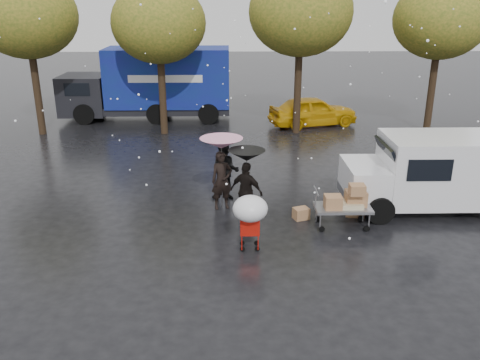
{
  "coord_description": "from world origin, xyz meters",
  "views": [
    {
      "loc": [
        -0.51,
        -12.47,
        5.94
      ],
      "look_at": [
        -0.24,
        1.0,
        1.0
      ],
      "focal_mm": 38.0,
      "sensor_mm": 36.0,
      "label": 1
    }
  ],
  "objects_px": {
    "shopping_cart": "(250,211)",
    "person_pink": "(222,180)",
    "vendor_cart": "(347,202)",
    "white_van": "(436,172)",
    "yellow_taxi": "(313,111)",
    "blue_truck": "(152,84)",
    "person_black": "(247,191)"
  },
  "relations": [
    {
      "from": "shopping_cart",
      "to": "white_van",
      "type": "bearing_deg",
      "value": 24.8
    },
    {
      "from": "person_black",
      "to": "person_pink",
      "type": "bearing_deg",
      "value": -18.3
    },
    {
      "from": "vendor_cart",
      "to": "yellow_taxi",
      "type": "xyz_separation_m",
      "value": [
        0.85,
        11.26,
        -0.01
      ]
    },
    {
      "from": "person_pink",
      "to": "vendor_cart",
      "type": "relative_size",
      "value": 1.14
    },
    {
      "from": "vendor_cart",
      "to": "blue_truck",
      "type": "height_order",
      "value": "blue_truck"
    },
    {
      "from": "person_pink",
      "to": "yellow_taxi",
      "type": "bearing_deg",
      "value": 50.53
    },
    {
      "from": "blue_truck",
      "to": "yellow_taxi",
      "type": "xyz_separation_m",
      "value": [
        7.82,
        -1.61,
        -1.05
      ]
    },
    {
      "from": "shopping_cart",
      "to": "white_van",
      "type": "distance_m",
      "value": 6.0
    },
    {
      "from": "person_black",
      "to": "yellow_taxi",
      "type": "relative_size",
      "value": 0.4
    },
    {
      "from": "vendor_cart",
      "to": "white_van",
      "type": "bearing_deg",
      "value": 22.43
    },
    {
      "from": "person_pink",
      "to": "blue_truck",
      "type": "relative_size",
      "value": 0.21
    },
    {
      "from": "white_van",
      "to": "blue_truck",
      "type": "height_order",
      "value": "blue_truck"
    },
    {
      "from": "shopping_cart",
      "to": "yellow_taxi",
      "type": "height_order",
      "value": "shopping_cart"
    },
    {
      "from": "vendor_cart",
      "to": "white_van",
      "type": "distance_m",
      "value": 3.07
    },
    {
      "from": "person_black",
      "to": "blue_truck",
      "type": "height_order",
      "value": "blue_truck"
    },
    {
      "from": "white_van",
      "to": "yellow_taxi",
      "type": "relative_size",
      "value": 1.18
    },
    {
      "from": "person_black",
      "to": "blue_truck",
      "type": "distance_m",
      "value": 13.11
    },
    {
      "from": "vendor_cart",
      "to": "yellow_taxi",
      "type": "height_order",
      "value": "yellow_taxi"
    },
    {
      "from": "blue_truck",
      "to": "yellow_taxi",
      "type": "relative_size",
      "value": 1.99
    },
    {
      "from": "person_black",
      "to": "blue_truck",
      "type": "bearing_deg",
      "value": -39.44
    },
    {
      "from": "vendor_cart",
      "to": "shopping_cart",
      "type": "distance_m",
      "value": 2.98
    },
    {
      "from": "white_van",
      "to": "blue_truck",
      "type": "distance_m",
      "value": 15.28
    },
    {
      "from": "yellow_taxi",
      "to": "white_van",
      "type": "bearing_deg",
      "value": 175.25
    },
    {
      "from": "person_pink",
      "to": "vendor_cart",
      "type": "height_order",
      "value": "person_pink"
    },
    {
      "from": "person_black",
      "to": "blue_truck",
      "type": "xyz_separation_m",
      "value": [
        -4.32,
        12.34,
        0.92
      ]
    },
    {
      "from": "person_pink",
      "to": "white_van",
      "type": "height_order",
      "value": "white_van"
    },
    {
      "from": "person_black",
      "to": "white_van",
      "type": "relative_size",
      "value": 0.34
    },
    {
      "from": "person_pink",
      "to": "yellow_taxi",
      "type": "xyz_separation_m",
      "value": [
        4.2,
        9.92,
        -0.15
      ]
    },
    {
      "from": "shopping_cart",
      "to": "blue_truck",
      "type": "xyz_separation_m",
      "value": [
        -4.34,
        14.23,
        0.69
      ]
    },
    {
      "from": "vendor_cart",
      "to": "blue_truck",
      "type": "relative_size",
      "value": 0.18
    },
    {
      "from": "shopping_cart",
      "to": "person_pink",
      "type": "bearing_deg",
      "value": 104.85
    },
    {
      "from": "shopping_cart",
      "to": "white_van",
      "type": "relative_size",
      "value": 0.3
    }
  ]
}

